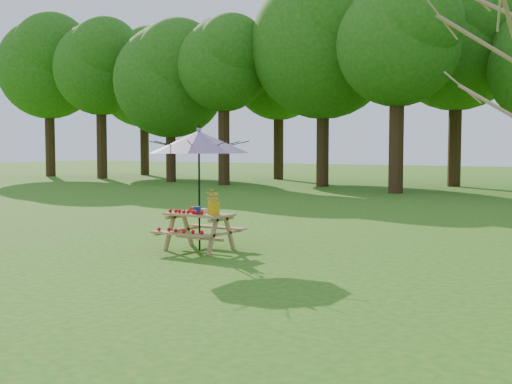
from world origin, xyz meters
The scene contains 5 objects.
picnic_table centered at (1.32, 4.71, 0.33)m, with size 1.20×1.32×0.67m.
patio_umbrella centered at (1.32, 4.71, 1.95)m, with size 2.34×2.34×2.25m.
produce_bins centered at (1.27, 4.72, 0.72)m, with size 0.33×0.38×0.13m.
tomatoes_row centered at (1.17, 4.53, 0.71)m, with size 0.77×0.13×0.07m, color red, non-canonical shape.
flower_bucket centered at (1.67, 4.66, 0.92)m, with size 0.36×0.34×0.47m.
Camera 1 is at (8.34, -4.45, 1.86)m, focal length 45.00 mm.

